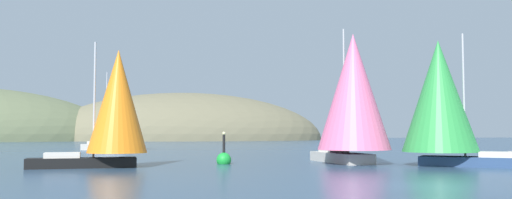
{
  "coord_description": "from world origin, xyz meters",
  "views": [
    {
      "loc": [
        -12.86,
        -21.12,
        2.36
      ],
      "look_at": [
        0.0,
        30.9,
        5.64
      ],
      "focal_mm": 37.44,
      "sensor_mm": 36.0,
      "label": 1
    }
  ],
  "objects_px": {
    "sailboat_white_mainsail": "(113,114)",
    "channel_buoy": "(224,159)",
    "sailboat_green_sail": "(441,99)",
    "sailboat_pink_spinnaker": "(353,95)",
    "sailboat_orange_sail": "(115,105)"
  },
  "relations": [
    {
      "from": "sailboat_pink_spinnaker",
      "to": "channel_buoy",
      "type": "relative_size",
      "value": 3.93
    },
    {
      "from": "sailboat_orange_sail",
      "to": "sailboat_pink_spinnaker",
      "type": "relative_size",
      "value": 0.81
    },
    {
      "from": "sailboat_green_sail",
      "to": "channel_buoy",
      "type": "xyz_separation_m",
      "value": [
        -14.58,
        5.65,
        -4.31
      ]
    },
    {
      "from": "channel_buoy",
      "to": "sailboat_green_sail",
      "type": "bearing_deg",
      "value": -21.2
    },
    {
      "from": "sailboat_orange_sail",
      "to": "sailboat_pink_spinnaker",
      "type": "distance_m",
      "value": 17.16
    },
    {
      "from": "sailboat_orange_sail",
      "to": "channel_buoy",
      "type": "height_order",
      "value": "sailboat_orange_sail"
    },
    {
      "from": "sailboat_pink_spinnaker",
      "to": "channel_buoy",
      "type": "height_order",
      "value": "sailboat_pink_spinnaker"
    },
    {
      "from": "sailboat_green_sail",
      "to": "channel_buoy",
      "type": "relative_size",
      "value": 3.51
    },
    {
      "from": "sailboat_white_mainsail",
      "to": "channel_buoy",
      "type": "relative_size",
      "value": 3.84
    },
    {
      "from": "sailboat_white_mainsail",
      "to": "sailboat_pink_spinnaker",
      "type": "height_order",
      "value": "sailboat_pink_spinnaker"
    },
    {
      "from": "channel_buoy",
      "to": "sailboat_white_mainsail",
      "type": "bearing_deg",
      "value": 105.5
    },
    {
      "from": "sailboat_pink_spinnaker",
      "to": "sailboat_orange_sail",
      "type": "bearing_deg",
      "value": 178.18
    },
    {
      "from": "sailboat_green_sail",
      "to": "sailboat_pink_spinnaker",
      "type": "distance_m",
      "value": 6.24
    },
    {
      "from": "sailboat_pink_spinnaker",
      "to": "sailboat_green_sail",
      "type": "bearing_deg",
      "value": -31.97
    },
    {
      "from": "sailboat_pink_spinnaker",
      "to": "channel_buoy",
      "type": "bearing_deg",
      "value": 165.76
    }
  ]
}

